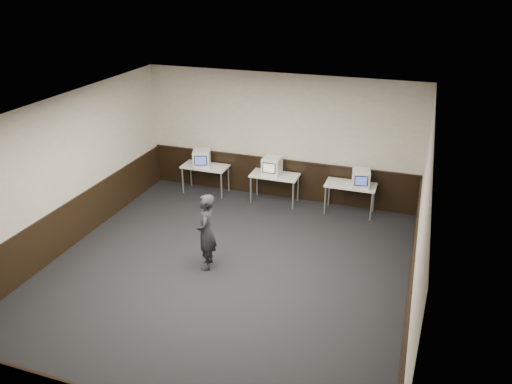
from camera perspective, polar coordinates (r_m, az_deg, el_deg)
floor at (r=9.82m, az=-4.09°, el=-9.65°), size 8.00×8.00×0.00m
ceiling at (r=8.47m, az=-4.73°, el=8.64°), size 8.00×8.00×0.00m
back_wall at (r=12.54m, az=2.74°, el=6.26°), size 7.00×0.00×7.00m
front_wall at (r=6.14m, az=-19.62°, el=-16.47°), size 7.00×0.00×7.00m
left_wall at (r=10.80m, az=-21.77°, el=1.46°), size 0.00×8.00×8.00m
right_wall at (r=8.42m, az=18.21°, el=-4.42°), size 0.00×8.00×8.00m
wainscot_back at (r=12.91m, az=2.62°, el=1.58°), size 6.98×0.04×1.00m
wainscot_left at (r=11.23m, az=-20.83°, el=-3.73°), size 0.04×7.98×1.00m
wainscot_right at (r=8.98m, az=17.17°, el=-10.59°), size 0.04×7.98×1.00m
wainscot_rail at (r=12.70m, az=2.64°, el=3.72°), size 6.98×0.06×0.04m
desk_left at (r=13.13m, az=-5.82°, el=2.72°), size 1.20×0.60×0.75m
desk_center at (r=12.50m, az=2.15°, el=1.71°), size 1.20×0.60×0.75m
desk_right at (r=12.14m, az=10.76°, el=0.57°), size 1.20×0.60×0.75m
emac_left at (r=13.01m, az=-6.23°, el=3.85°), size 0.56×0.57×0.43m
emac_center at (r=12.43m, az=1.84°, el=3.03°), size 0.45×0.49×0.44m
emac_right at (r=11.96m, az=11.90°, el=1.55°), size 0.48×0.50×0.41m
person at (r=9.76m, az=-5.72°, el=-4.57°), size 0.52×0.65×1.57m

